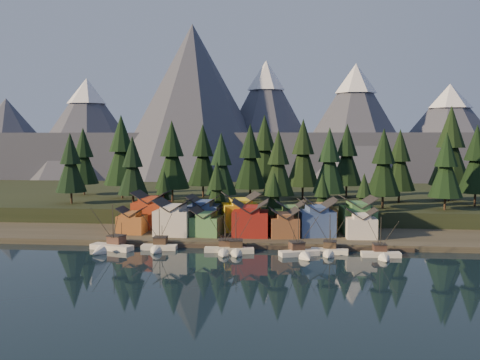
# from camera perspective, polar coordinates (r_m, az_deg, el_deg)

# --- Properties ---
(ground) EXTENTS (500.00, 500.00, 0.00)m
(ground) POSITION_cam_1_polar(r_m,az_deg,el_deg) (120.18, 0.59, -8.84)
(ground) COLOR black
(ground) RESTS_ON ground
(shore_strip) EXTENTS (400.00, 50.00, 1.50)m
(shore_strip) POSITION_cam_1_polar(r_m,az_deg,el_deg) (159.11, 1.84, -5.21)
(shore_strip) COLOR #333025
(shore_strip) RESTS_ON ground
(hillside) EXTENTS (420.00, 100.00, 6.00)m
(hillside) POSITION_cam_1_polar(r_m,az_deg,el_deg) (208.18, 2.72, -2.24)
(hillside) COLOR black
(hillside) RESTS_ON ground
(dock) EXTENTS (80.00, 4.00, 1.00)m
(dock) POSITION_cam_1_polar(r_m,az_deg,el_deg) (136.13, 1.19, -7.02)
(dock) COLOR #3F362D
(dock) RESTS_ON ground
(mountain_ridge) EXTENTS (560.00, 190.00, 90.00)m
(mountain_ridge) POSITION_cam_1_polar(r_m,az_deg,el_deg) (330.31, 3.06, 4.34)
(mountain_ridge) COLOR #4C5062
(mountain_ridge) RESTS_ON ground
(boat_0) EXTENTS (11.67, 12.16, 12.59)m
(boat_0) POSITION_cam_1_polar(r_m,az_deg,el_deg) (136.00, -13.85, -6.37)
(boat_0) COLOR silver
(boat_0) RESTS_ON ground
(boat_1) EXTENTS (9.04, 9.82, 11.13)m
(boat_1) POSITION_cam_1_polar(r_m,az_deg,el_deg) (134.19, -8.72, -6.51)
(boat_1) COLOR silver
(boat_1) RESTS_ON ground
(boat_2) EXTENTS (10.23, 11.03, 10.51)m
(boat_2) POSITION_cam_1_polar(r_m,az_deg,el_deg) (129.95, -1.67, -6.96)
(boat_2) COLOR beige
(boat_2) RESTS_ON ground
(boat_3) EXTENTS (9.14, 9.75, 11.03)m
(boat_3) POSITION_cam_1_polar(r_m,az_deg,el_deg) (129.01, -0.42, -6.92)
(boat_3) COLOR beige
(boat_3) RESTS_ON ground
(boat_4) EXTENTS (10.13, 10.61, 11.30)m
(boat_4) POSITION_cam_1_polar(r_m,az_deg,el_deg) (126.84, 6.51, -7.16)
(boat_4) COLOR white
(boat_4) RESTS_ON ground
(boat_5) EXTENTS (9.35, 9.98, 10.50)m
(boat_5) POSITION_cam_1_polar(r_m,az_deg,el_deg) (130.02, 9.51, -6.97)
(boat_5) COLOR silver
(boat_5) RESTS_ON ground
(boat_6) EXTENTS (9.37, 10.15, 10.40)m
(boat_6) POSITION_cam_1_polar(r_m,az_deg,el_deg) (129.14, 14.90, -7.17)
(boat_6) COLOR silver
(boat_6) RESTS_ON ground
(house_front_0) EXTENTS (7.27, 6.88, 7.18)m
(house_front_0) POSITION_cam_1_polar(r_m,az_deg,el_deg) (149.99, -11.46, -4.16)
(house_front_0) COLOR #A65D2A
(house_front_0) RESTS_ON shore_strip
(house_front_1) EXTENTS (10.00, 9.65, 9.72)m
(house_front_1) POSITION_cam_1_polar(r_m,az_deg,el_deg) (145.62, -7.09, -3.84)
(house_front_1) COLOR beige
(house_front_1) RESTS_ON shore_strip
(house_front_2) EXTENTS (8.59, 8.65, 7.52)m
(house_front_2) POSITION_cam_1_polar(r_m,az_deg,el_deg) (144.00, -3.60, -4.37)
(house_front_2) COLOR #488045
(house_front_2) RESTS_ON shore_strip
(house_front_3) EXTENTS (9.64, 9.20, 9.63)m
(house_front_3) POSITION_cam_1_polar(r_m,az_deg,el_deg) (142.93, 1.12, -3.99)
(house_front_3) COLOR maroon
(house_front_3) RESTS_ON shore_strip
(house_front_4) EXTENTS (8.60, 9.08, 7.58)m
(house_front_4) POSITION_cam_1_polar(r_m,az_deg,el_deg) (142.45, 4.70, -4.47)
(house_front_4) COLOR brown
(house_front_4) RESTS_ON shore_strip
(house_front_5) EXTENTS (10.34, 9.65, 9.60)m
(house_front_5) POSITION_cam_1_polar(r_m,az_deg,el_deg) (144.84, 8.16, -3.92)
(house_front_5) COLOR #3B538B
(house_front_5) RESTS_ON shore_strip
(house_front_6) EXTENTS (7.93, 7.51, 7.75)m
(house_front_6) POSITION_cam_1_polar(r_m,az_deg,el_deg) (144.03, 12.76, -4.43)
(house_front_6) COLOR silver
(house_front_6) RESTS_ON shore_strip
(house_back_0) EXTENTS (10.03, 9.65, 10.65)m
(house_back_0) POSITION_cam_1_polar(r_m,az_deg,el_deg) (157.49, -9.43, -3.04)
(house_back_0) COLOR #9A3117
(house_back_0) RESTS_ON shore_strip
(house_back_1) EXTENTS (9.09, 9.20, 9.82)m
(house_back_1) POSITION_cam_1_polar(r_m,az_deg,el_deg) (152.59, -3.88, -3.41)
(house_back_1) COLOR #3A518A
(house_back_1) RESTS_ON shore_strip
(house_back_2) EXTENTS (12.02, 11.43, 10.64)m
(house_back_2) POSITION_cam_1_polar(r_m,az_deg,el_deg) (151.51, 0.07, -3.29)
(house_back_2) COLOR yellow
(house_back_2) RESTS_ON shore_strip
(house_back_3) EXTENTS (9.18, 8.37, 8.53)m
(house_back_3) POSITION_cam_1_polar(r_m,az_deg,el_deg) (150.87, 5.41, -3.77)
(house_back_3) COLOR #4F7E44
(house_back_3) RESTS_ON shore_strip
(house_back_4) EXTENTS (9.30, 8.99, 9.39)m
(house_back_4) POSITION_cam_1_polar(r_m,az_deg,el_deg) (150.83, 8.55, -3.63)
(house_back_4) COLOR olive
(house_back_4) RESTS_ON shore_strip
(house_back_5) EXTENTS (9.87, 9.97, 10.09)m
(house_back_5) POSITION_cam_1_polar(r_m,az_deg,el_deg) (150.49, 12.46, -3.56)
(house_back_5) COLOR #417843
(house_back_5) RESTS_ON shore_strip
(tree_hill_0) EXTENTS (10.01, 10.01, 23.32)m
(tree_hill_0) POSITION_cam_1_polar(r_m,az_deg,el_deg) (183.40, -17.62, 1.54)
(tree_hill_0) COLOR #332319
(tree_hill_0) RESTS_ON hillside
(tree_hill_1) EXTENTS (12.77, 12.77, 29.76)m
(tree_hill_1) POSITION_cam_1_polar(r_m,az_deg,el_deg) (194.02, -12.52, 2.86)
(tree_hill_1) COLOR #332319
(tree_hill_1) RESTS_ON hillside
(tree_hill_2) EXTENTS (9.55, 9.55, 22.24)m
(tree_hill_2) POSITION_cam_1_polar(r_m,az_deg,el_deg) (172.14, -11.38, 1.28)
(tree_hill_2) COLOR #332319
(tree_hill_2) RESTS_ON hillside
(tree_hill_3) EXTENTS (11.79, 11.79, 27.46)m
(tree_hill_3) POSITION_cam_1_polar(r_m,az_deg,el_deg) (181.03, -7.26, 2.41)
(tree_hill_3) COLOR #332319
(tree_hill_3) RESTS_ON hillside
(tree_hill_4) EXTENTS (11.39, 11.39, 26.54)m
(tree_hill_4) POSITION_cam_1_polar(r_m,az_deg,el_deg) (194.22, -3.98, 2.44)
(tree_hill_4) COLOR #332319
(tree_hill_4) RESTS_ON hillside
(tree_hill_5) EXTENTS (10.00, 10.00, 23.30)m
(tree_hill_5) POSITION_cam_1_polar(r_m,az_deg,el_deg) (168.12, -2.01, 1.49)
(tree_hill_5) COLOR #332319
(tree_hill_5) RESTS_ON hillside
(tree_hill_6) EXTENTS (11.33, 11.33, 26.40)m
(tree_hill_6) POSITION_cam_1_polar(r_m,az_deg,el_deg) (182.11, 1.10, 2.27)
(tree_hill_6) COLOR #332319
(tree_hill_6) RESTS_ON hillside
(tree_hill_7) EXTENTS (10.35, 10.35, 24.12)m
(tree_hill_7) POSITION_cam_1_polar(r_m,az_deg,el_deg) (164.70, 4.12, 1.57)
(tree_hill_7) COLOR #332319
(tree_hill_7) RESTS_ON hillside
(tree_hill_8) EXTENTS (12.13, 12.13, 28.25)m
(tree_hill_8) POSITION_cam_1_polar(r_m,az_deg,el_deg) (188.57, 6.73, 2.63)
(tree_hill_8) COLOR #332319
(tree_hill_8) RESTS_ON hillside
(tree_hill_9) EXTENTS (10.74, 10.74, 25.03)m
(tree_hill_9) POSITION_cam_1_polar(r_m,az_deg,el_deg) (172.04, 9.51, 1.82)
(tree_hill_9) COLOR #332319
(tree_hill_9) RESTS_ON hillside
(tree_hill_10) EXTENTS (11.48, 11.48, 26.74)m
(tree_hill_10) POSITION_cam_1_polar(r_m,az_deg,el_deg) (197.57, 11.33, 2.43)
(tree_hill_10) COLOR #332319
(tree_hill_10) RESTS_ON hillside
(tree_hill_11) EXTENTS (10.55, 10.55, 24.57)m
(tree_hill_11) POSITION_cam_1_polar(r_m,az_deg,el_deg) (168.97, 15.05, 1.59)
(tree_hill_11) COLOR #332319
(tree_hill_11) RESTS_ON hillside
(tree_hill_12) EXTENTS (10.54, 10.54, 24.55)m
(tree_hill_12) POSITION_cam_1_polar(r_m,az_deg,el_deg) (186.13, 16.67, 1.82)
(tree_hill_12) COLOR #332319
(tree_hill_12) RESTS_ON hillside
(tree_hill_13) EXTENTS (10.03, 10.03, 23.36)m
(tree_hill_13) POSITION_cam_1_polar(r_m,az_deg,el_deg) (170.98, 21.12, 1.24)
(tree_hill_13) COLOR #332319
(tree_hill_13) RESTS_ON hillside
(tree_hill_14) EXTENTS (13.99, 13.99, 32.58)m
(tree_hill_14) POSITION_cam_1_polar(r_m,az_deg,el_deg) (196.04, 21.54, 3.11)
(tree_hill_14) COLOR #332319
(tree_hill_14) RESTS_ON hillside
(tree_hill_15) EXTENTS (12.93, 12.93, 30.11)m
(tree_hill_15) POSITION_cam_1_polar(r_m,az_deg,el_deg) (198.74, 2.63, 3.06)
(tree_hill_15) COLOR #332319
(tree_hill_15) RESTS_ON hillside
(tree_hill_16) EXTENTS (10.91, 10.91, 25.42)m
(tree_hill_16) POSITION_cam_1_polar(r_m,az_deg,el_deg) (209.64, -16.35, 2.26)
(tree_hill_16) COLOR #332319
(tree_hill_16) RESTS_ON hillside
(tree_hill_17) EXTENTS (11.10, 11.10, 25.86)m
(tree_hill_17) POSITION_cam_1_polar(r_m,az_deg,el_deg) (183.97, 23.90, 1.80)
(tree_hill_17) COLOR #332319
(tree_hill_17) RESTS_ON hillside
(tree_shore_0) EXTENTS (7.06, 7.06, 16.44)m
(tree_shore_0) POSITION_cam_1_polar(r_m,az_deg,el_deg) (161.93, -8.10, -1.61)
(tree_shore_0) COLOR #332319
(tree_shore_0) RESTS_ON shore_strip
(tree_shore_1) EXTENTS (8.34, 8.34, 19.42)m
(tree_shore_1) POSITION_cam_1_polar(r_m,az_deg,el_deg) (158.76, -2.48, -1.10)
(tree_shore_1) COLOR #332319
(tree_shore_1) RESTS_ON shore_strip
(tree_shore_2) EXTENTS (6.91, 6.91, 16.10)m
(tree_shore_2) POSITION_cam_1_polar(r_m,az_deg,el_deg) (157.51, 3.66, -1.82)
(tree_shore_2) COLOR #332319
(tree_shore_2) RESTS_ON shore_strip
(tree_shore_3) EXTENTS (6.92, 6.92, 16.11)m
(tree_shore_3) POSITION_cam_1_polar(r_m,az_deg,el_deg) (157.68, 8.76, -1.85)
(tree_shore_3) COLOR #332319
(tree_shore_3) RESTS_ON shore_strip
(tree_shore_4) EXTENTS (6.87, 6.87, 16.01)m
(tree_shore_4) POSITION_cam_1_polar(r_m,az_deg,el_deg) (158.83, 13.08, -1.89)
(tree_shore_4) COLOR #332319
(tree_shore_4) RESTS_ON shore_strip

